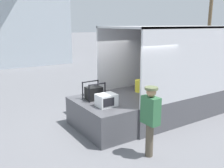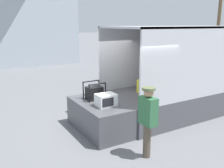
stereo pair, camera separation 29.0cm
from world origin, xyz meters
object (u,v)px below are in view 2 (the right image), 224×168
box_truck (204,83)px  portable_generator (95,93)px  microwave (106,100)px  utility_pole (221,0)px  worker_person (148,115)px

box_truck → portable_generator: bearing=175.3°
box_truck → portable_generator: box_truck is taller
microwave → utility_pole: bearing=27.6°
microwave → portable_generator: (0.03, 0.73, 0.03)m
box_truck → portable_generator: 4.40m
box_truck → microwave: bearing=-175.3°
worker_person → portable_generator: bearing=95.0°
portable_generator → utility_pole: utility_pole is taller
box_truck → worker_person: box_truck is taller
box_truck → microwave: box_truck is taller
worker_person → utility_pole: bearing=32.4°
portable_generator → utility_pole: bearing=25.4°
box_truck → utility_pole: bearing=35.3°
box_truck → worker_person: size_ratio=3.99×
worker_person → utility_pole: size_ratio=0.18×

